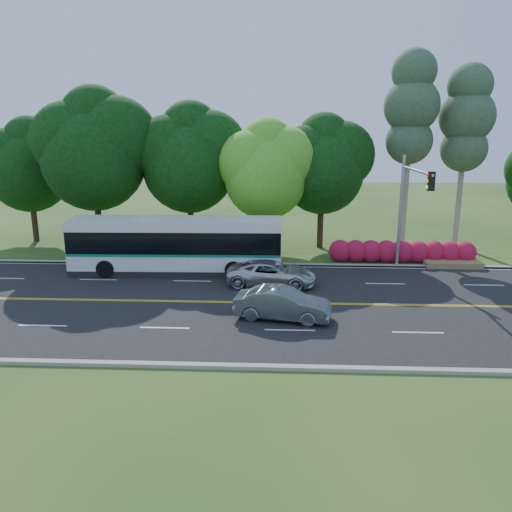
{
  "coord_description": "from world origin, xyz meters",
  "views": [
    {
      "loc": [
        -1.01,
        -23.77,
        8.49
      ],
      "look_at": [
        -2.24,
        2.0,
        1.93
      ],
      "focal_mm": 35.0,
      "sensor_mm": 36.0,
      "label": 1
    }
  ],
  "objects_px": {
    "transit_bus": "(176,246)",
    "suv": "(272,274)",
    "traffic_signal": "(409,197)",
    "sedan": "(283,304)"
  },
  "relations": [
    {
      "from": "traffic_signal",
      "to": "transit_bus",
      "type": "height_order",
      "value": "traffic_signal"
    },
    {
      "from": "transit_bus",
      "to": "suv",
      "type": "distance_m",
      "value": 6.39
    },
    {
      "from": "transit_bus",
      "to": "sedan",
      "type": "relative_size",
      "value": 2.87
    },
    {
      "from": "traffic_signal",
      "to": "suv",
      "type": "relative_size",
      "value": 1.42
    },
    {
      "from": "traffic_signal",
      "to": "suv",
      "type": "bearing_deg",
      "value": -162.35
    },
    {
      "from": "traffic_signal",
      "to": "transit_bus",
      "type": "relative_size",
      "value": 0.55
    },
    {
      "from": "transit_bus",
      "to": "suv",
      "type": "height_order",
      "value": "transit_bus"
    },
    {
      "from": "sedan",
      "to": "suv",
      "type": "xyz_separation_m",
      "value": [
        -0.59,
        5.07,
        -0.04
      ]
    },
    {
      "from": "suv",
      "to": "transit_bus",
      "type": "bearing_deg",
      "value": 72.77
    },
    {
      "from": "traffic_signal",
      "to": "transit_bus",
      "type": "distance_m",
      "value": 14.05
    }
  ]
}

